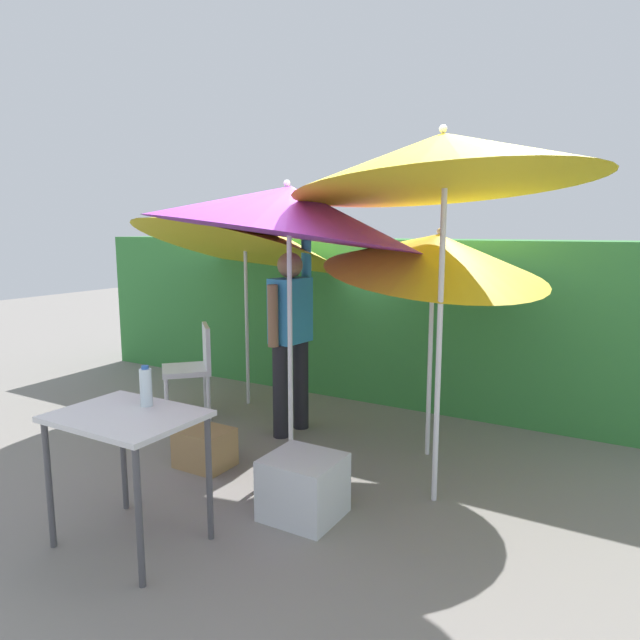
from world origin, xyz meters
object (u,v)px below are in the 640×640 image
(umbrella_yellow, at_px, (288,211))
(cooler_box, at_px, (303,487))
(umbrella_orange, at_px, (444,161))
(bottle_water, at_px, (146,387))
(umbrella_navy, at_px, (242,232))
(person_vendor, at_px, (291,329))
(umbrella_rainbow, at_px, (436,254))
(folding_table, at_px, (127,430))
(crate_cardboard, at_px, (205,448))
(chair_plastic, at_px, (193,365))

(umbrella_yellow, xyz_separation_m, cooler_box, (0.50, -0.60, -1.73))
(umbrella_orange, xyz_separation_m, bottle_water, (-1.34, -1.21, -1.31))
(umbrella_navy, distance_m, person_vendor, 1.32)
(umbrella_rainbow, distance_m, folding_table, 2.54)
(crate_cardboard, relative_size, bottle_water, 1.66)
(umbrella_rainbow, relative_size, umbrella_navy, 0.85)
(cooler_box, bearing_deg, person_vendor, 126.09)
(umbrella_orange, relative_size, bottle_water, 10.35)
(cooler_box, xyz_separation_m, bottle_water, (-0.70, -0.60, 0.70))
(umbrella_yellow, bearing_deg, bottle_water, -99.66)
(umbrella_navy, relative_size, person_vendor, 1.23)
(umbrella_yellow, bearing_deg, cooler_box, -50.48)
(umbrella_orange, bearing_deg, person_vendor, 158.37)
(umbrella_navy, height_order, cooler_box, umbrella_navy)
(umbrella_orange, distance_m, umbrella_yellow, 1.17)
(umbrella_orange, distance_m, person_vendor, 2.07)
(umbrella_yellow, xyz_separation_m, bottle_water, (-0.20, -1.20, -1.03))
(person_vendor, bearing_deg, cooler_box, -53.91)
(umbrella_orange, bearing_deg, cooler_box, -136.18)
(crate_cardboard, distance_m, folding_table, 1.21)
(crate_cardboard, distance_m, bottle_water, 1.19)
(umbrella_orange, bearing_deg, umbrella_yellow, -179.58)
(umbrella_rainbow, bearing_deg, umbrella_yellow, -138.07)
(person_vendor, bearing_deg, umbrella_rainbow, 7.02)
(cooler_box, xyz_separation_m, crate_cardboard, (-1.05, 0.26, -0.05))
(umbrella_orange, bearing_deg, crate_cardboard, -168.40)
(chair_plastic, xyz_separation_m, folding_table, (1.24, -1.86, 0.17))
(umbrella_navy, height_order, bottle_water, umbrella_navy)
(folding_table, relative_size, bottle_water, 3.33)
(umbrella_yellow, height_order, chair_plastic, umbrella_yellow)
(person_vendor, xyz_separation_m, crate_cardboard, (-0.17, -0.95, -0.79))
(umbrella_navy, bearing_deg, cooler_box, -43.73)
(umbrella_rainbow, xyz_separation_m, person_vendor, (-1.24, -0.15, -0.67))
(umbrella_rainbow, xyz_separation_m, cooler_box, (-0.35, -1.36, -1.41))
(umbrella_yellow, bearing_deg, chair_plastic, 160.65)
(umbrella_rainbow, xyz_separation_m, umbrella_orange, (0.28, -0.75, 0.60))
(folding_table, height_order, bottle_water, bottle_water)
(folding_table, bearing_deg, umbrella_orange, 45.86)
(umbrella_orange, relative_size, cooler_box, 5.47)
(umbrella_rainbow, relative_size, cooler_box, 4.33)
(crate_cardboard, xyz_separation_m, folding_table, (0.36, -1.02, 0.53))
(umbrella_orange, height_order, bottle_water, umbrella_orange)
(umbrella_orange, height_order, folding_table, umbrella_orange)
(umbrella_rainbow, distance_m, umbrella_yellow, 1.18)
(umbrella_yellow, relative_size, crate_cardboard, 5.77)
(person_vendor, xyz_separation_m, chair_plastic, (-1.04, -0.11, -0.42))
(person_vendor, xyz_separation_m, bottle_water, (0.18, -1.81, -0.04))
(chair_plastic, relative_size, crate_cardboard, 2.24)
(umbrella_navy, height_order, chair_plastic, umbrella_navy)
(cooler_box, relative_size, crate_cardboard, 1.14)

